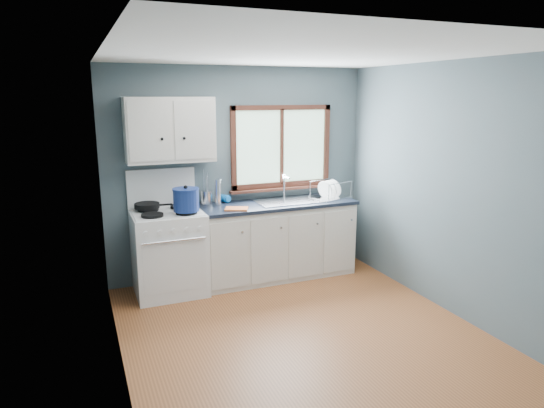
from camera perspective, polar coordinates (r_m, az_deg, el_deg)
name	(u,v)px	position (r m, az deg, el deg)	size (l,w,h in m)	color
floor	(304,336)	(4.66, 3.76, -15.19)	(3.20, 3.60, 0.02)	#94542B
ceiling	(308,52)	(4.13, 4.29, 17.40)	(3.20, 3.60, 0.02)	white
wall_back	(240,173)	(5.87, -3.83, 3.67)	(3.20, 0.02, 2.50)	#526267
wall_front	(456,272)	(2.78, 20.84, -7.45)	(3.20, 0.02, 2.50)	#526267
wall_left	(112,221)	(3.81, -18.28, -1.91)	(0.02, 3.60, 2.50)	#526267
wall_right	(452,190)	(5.13, 20.37, 1.59)	(0.02, 3.60, 2.50)	#526267
gas_range	(169,250)	(5.50, -12.04, -5.32)	(0.76, 0.69, 1.36)	white
base_cabinets	(277,243)	(5.89, 0.56, -4.66)	(1.85, 0.60, 0.88)	silver
countertop	(277,204)	(5.77, 0.58, -0.01)	(1.89, 0.64, 0.04)	black
sink	(291,206)	(5.85, 2.20, -0.25)	(0.84, 0.46, 0.44)	silver
window	(282,153)	(5.99, 1.14, 6.06)	(1.36, 0.10, 1.03)	#9EC6A8
upper_cabinets	(170,130)	(5.42, -11.93, 8.53)	(0.95, 0.35, 0.70)	silver
skillet	(147,206)	(5.47, -14.47, -0.18)	(0.42, 0.30, 0.05)	black
stockpot	(186,199)	(5.23, -10.08, 0.53)	(0.37, 0.37, 0.28)	navy
utensil_crock	(207,197)	(5.68, -7.69, 0.78)	(0.14, 0.14, 0.42)	silver
thermos	(218,193)	(5.60, -6.40, 1.35)	(0.07, 0.07, 0.31)	silver
soap_bottle	(229,193)	(5.71, -5.14, 1.30)	(0.10, 0.10, 0.25)	#0F65B9
dish_towel	(237,209)	(5.41, -4.19, -0.57)	(0.25, 0.18, 0.02)	#D66934
dish_rack	(330,193)	(6.04, 6.84, 1.26)	(0.52, 0.46, 0.23)	silver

